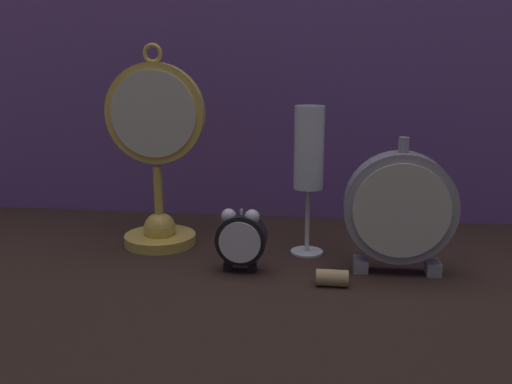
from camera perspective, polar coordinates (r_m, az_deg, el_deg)
name	(u,v)px	position (r m, az deg, el deg)	size (l,w,h in m)	color
ground_plane	(249,282)	(0.77, -0.75, -8.95)	(4.00, 4.00, 0.00)	black
fabric_backdrop_drape	(274,21)	(1.04, 1.77, 16.76)	(1.56, 0.01, 0.71)	#6B478E
pocket_watch_on_stand	(157,164)	(0.90, -9.88, 2.73)	(0.15, 0.11, 0.31)	gold
alarm_clock_twin_bell	(241,237)	(0.79, -1.48, -4.55)	(0.07, 0.03, 0.09)	black
mantel_clock_silver	(400,209)	(0.80, 14.20, -1.63)	(0.15, 0.04, 0.19)	gray
champagne_flute	(309,157)	(0.84, 5.30, 3.48)	(0.05, 0.05, 0.22)	silver
wine_cork	(332,277)	(0.76, 7.62, -8.44)	(0.02, 0.02, 0.04)	tan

